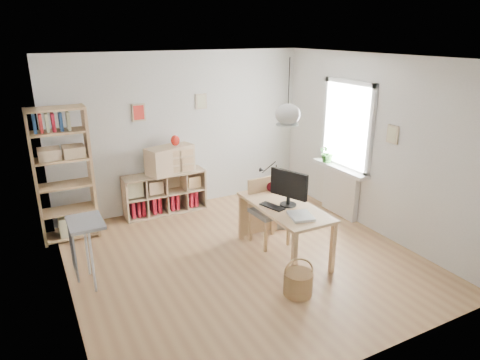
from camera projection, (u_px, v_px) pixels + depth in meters
name	position (u px, v px, depth m)	size (l,w,h in m)	color
ground	(244.00, 258.00, 5.96)	(4.50, 4.50, 0.00)	tan
room_shell	(288.00, 114.00, 5.42)	(4.50, 4.50, 4.50)	white
window_unit	(348.00, 125.00, 6.93)	(0.07, 1.16, 1.46)	white
radiator	(340.00, 192.00, 7.29)	(0.10, 0.80, 0.80)	silver
windowsill	(340.00, 168.00, 7.13)	(0.22, 1.20, 0.06)	white
desk	(284.00, 212.00, 5.86)	(0.70, 1.50, 0.75)	#E0B880
cube_shelf	(163.00, 196.00, 7.40)	(1.40, 0.38, 0.72)	#D9B78F
tall_bookshelf	(63.00, 170.00, 6.22)	(0.80, 0.38, 2.00)	#E0B880
side_table	(81.00, 236.00, 5.15)	(0.40, 0.55, 0.85)	gray
chair	(267.00, 207.00, 6.28)	(0.50, 0.50, 0.97)	gray
wicker_basket	(298.00, 282.00, 5.11)	(0.35, 0.35, 0.49)	olive
storage_chest	(283.00, 213.00, 6.99)	(0.70, 0.75, 0.57)	#B6B5B1
monitor	(289.00, 186.00, 5.74)	(0.26, 0.54, 0.49)	black
keyboard	(272.00, 206.00, 5.77)	(0.14, 0.37, 0.02)	black
task_lamp	(268.00, 174.00, 6.30)	(0.36, 0.13, 0.38)	black
yarn_ball	(271.00, 187.00, 6.31)	(0.14, 0.14, 0.14)	#4D0A15
paper_tray	(301.00, 216.00, 5.45)	(0.27, 0.34, 0.03)	white
drawer_chest	(170.00, 159.00, 7.21)	(0.79, 0.36, 0.45)	#D9B78F
red_vase	(175.00, 140.00, 7.16)	(0.15, 0.15, 0.18)	maroon
potted_plant	(328.00, 153.00, 7.32)	(0.30, 0.26, 0.33)	#316C28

